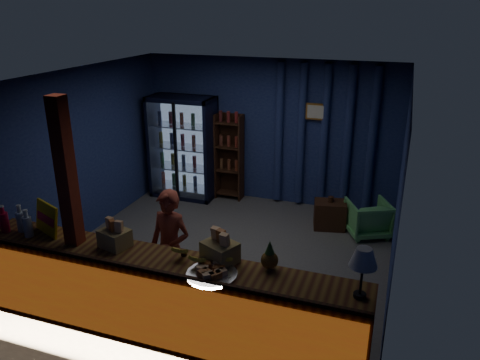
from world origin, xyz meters
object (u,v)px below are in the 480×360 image
(shopkeeper, at_px, (170,248))
(pastry_tray, at_px, (212,273))
(green_chair, at_px, (368,218))
(table_lamp, at_px, (363,259))

(shopkeeper, height_order, pastry_tray, shopkeeper)
(green_chair, distance_m, pastry_tray, 3.63)
(shopkeeper, xyz_separation_m, green_chair, (2.10, 2.61, -0.44))
(shopkeeper, height_order, table_lamp, table_lamp)
(shopkeeper, relative_size, green_chair, 2.30)
(shopkeeper, bearing_deg, green_chair, 56.60)
(pastry_tray, xyz_separation_m, table_lamp, (1.40, 0.11, 0.36))
(green_chair, bearing_deg, pastry_tray, 43.07)
(table_lamp, bearing_deg, green_chair, 92.67)
(pastry_tray, bearing_deg, shopkeeper, 139.23)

